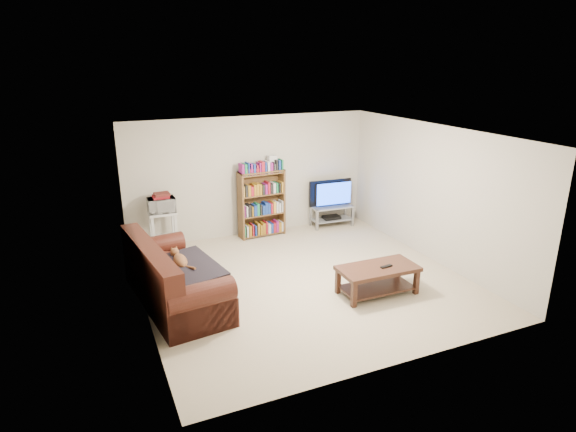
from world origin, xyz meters
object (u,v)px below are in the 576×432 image
sofa (170,283)px  tv_stand (332,212)px  bookshelf (262,203)px  coffee_table (378,275)px

sofa → tv_stand: sofa is taller
tv_stand → bookshelf: 1.63m
sofa → coffee_table: (2.96, -0.94, -0.03)m
coffee_table → bookshelf: size_ratio=0.91×
sofa → tv_stand: size_ratio=2.57×
sofa → tv_stand: 4.38m
sofa → tv_stand: (3.83, 2.13, -0.03)m
coffee_table → tv_stand: 3.19m
sofa → bookshelf: bearing=36.6°
sofa → coffee_table: size_ratio=1.92×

